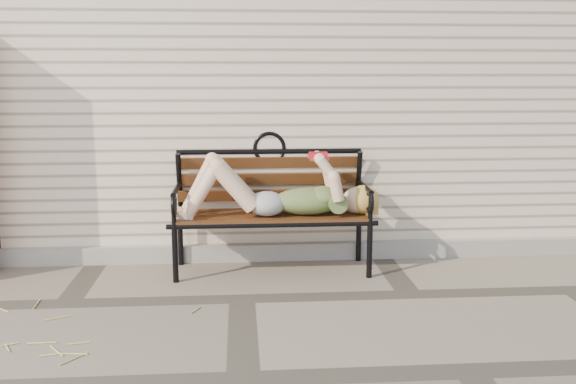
{
  "coord_description": "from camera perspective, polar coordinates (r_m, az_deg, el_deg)",
  "views": [
    {
      "loc": [
        -0.01,
        -4.47,
        1.63
      ],
      "look_at": [
        0.38,
        0.6,
        0.68
      ],
      "focal_mm": 40.0,
      "sensor_mm": 36.0,
      "label": 1
    }
  ],
  "objects": [
    {
      "name": "reading_woman",
      "position": [
        5.19,
        -1.29,
        -0.0
      ],
      "size": [
        1.65,
        0.38,
        0.52
      ],
      "color": "#0A3846",
      "rests_on": "ground"
    },
    {
      "name": "house_wall",
      "position": [
        7.47,
        -4.4,
        9.57
      ],
      "size": [
        8.0,
        4.0,
        3.0
      ],
      "primitive_type": "cube",
      "color": "beige",
      "rests_on": "ground"
    },
    {
      "name": "foundation_strip",
      "position": [
        5.66,
        -4.18,
        -5.37
      ],
      "size": [
        8.0,
        0.1,
        0.15
      ],
      "primitive_type": "cube",
      "color": "#AAA399",
      "rests_on": "ground"
    },
    {
      "name": "ground",
      "position": [
        4.76,
        -4.1,
        -9.45
      ],
      "size": [
        80.0,
        80.0,
        0.0
      ],
      "primitive_type": "plane",
      "color": "gray",
      "rests_on": "ground"
    },
    {
      "name": "garden_bench",
      "position": [
        5.34,
        -1.52,
        -0.13
      ],
      "size": [
        1.75,
        0.7,
        1.13
      ],
      "color": "black",
      "rests_on": "ground"
    }
  ]
}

